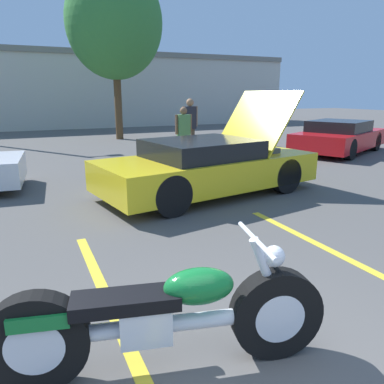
{
  "coord_description": "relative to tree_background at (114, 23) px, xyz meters",
  "views": [
    {
      "loc": [
        -1.0,
        -1.16,
        1.98
      ],
      "look_at": [
        0.86,
        2.92,
        0.8
      ],
      "focal_mm": 35.0,
      "sensor_mm": 36.0,
      "label": 1
    }
  ],
  "objects": [
    {
      "name": "parking_stripe_middle",
      "position": [
        -3.42,
        -14.0,
        -4.84
      ],
      "size": [
        0.12,
        4.78,
        0.01
      ],
      "primitive_type": "cube",
      "color": "yellow",
      "rests_on": "ground"
    },
    {
      "name": "parking_stripe_back",
      "position": [
        -0.52,
        -14.0,
        -4.84
      ],
      "size": [
        0.12,
        4.78,
        0.01
      ],
      "primitive_type": "cube",
      "color": "yellow",
      "rests_on": "ground"
    },
    {
      "name": "far_building",
      "position": [
        -3.03,
        7.74,
        -2.51
      ],
      "size": [
        32.0,
        4.2,
        4.4
      ],
      "color": "beige",
      "rests_on": "ground"
    },
    {
      "name": "tree_background",
      "position": [
        0.0,
        0.0,
        0.0
      ],
      "size": [
        4.02,
        4.02,
        7.17
      ],
      "color": "brown",
      "rests_on": "ground"
    },
    {
      "name": "motorcycle",
      "position": [
        -3.25,
        -14.49,
        -4.43
      ],
      "size": [
        2.41,
        0.87,
        0.99
      ],
      "rotation": [
        0.0,
        0.0,
        -0.23
      ],
      "color": "black",
      "rests_on": "ground"
    },
    {
      "name": "show_car_hood_open",
      "position": [
        -0.66,
        -10.14,
        -4.27
      ],
      "size": [
        4.65,
        2.58,
        2.04
      ],
      "rotation": [
        0.0,
        0.0,
        0.17
      ],
      "color": "yellow",
      "rests_on": "ground"
    },
    {
      "name": "parked_car_right_row",
      "position": [
        5.92,
        -7.08,
        -4.31
      ],
      "size": [
        4.6,
        3.43,
        1.1
      ],
      "rotation": [
        0.0,
        0.0,
        0.43
      ],
      "color": "red",
      "rests_on": "ground"
    },
    {
      "name": "spectator_near_motorcycle",
      "position": [
        0.28,
        -6.66,
        -3.89
      ],
      "size": [
        0.52,
        0.21,
        1.61
      ],
      "color": "brown",
      "rests_on": "ground"
    },
    {
      "name": "spectator_by_show_car",
      "position": [
        0.91,
        -5.71,
        -3.74
      ],
      "size": [
        0.52,
        0.24,
        1.83
      ],
      "color": "brown",
      "rests_on": "ground"
    }
  ]
}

